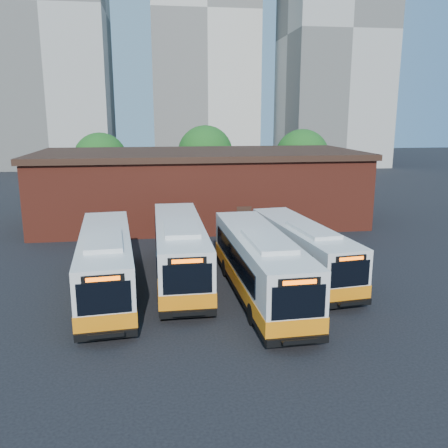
{
  "coord_description": "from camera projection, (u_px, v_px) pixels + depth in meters",
  "views": [
    {
      "loc": [
        -3.87,
        -22.62,
        9.56
      ],
      "look_at": [
        0.02,
        4.5,
        3.22
      ],
      "focal_mm": 38.0,
      "sensor_mm": 36.0,
      "label": 1
    }
  ],
  "objects": [
    {
      "name": "transit_worker",
      "position": [
        309.0,
        291.0,
        23.65
      ],
      "size": [
        0.58,
        0.77,
        1.92
      ],
      "primitive_type": "imported",
      "rotation": [
        0.0,
        0.0,
        1.39
      ],
      "color": "black",
      "rests_on": "ground"
    },
    {
      "name": "ground",
      "position": [
        236.0,
        304.0,
        24.51
      ],
      "size": [
        220.0,
        220.0,
        0.0
      ],
      "primitive_type": "plane",
      "color": "black"
    },
    {
      "name": "depot_building",
      "position": [
        200.0,
        186.0,
        43.06
      ],
      "size": [
        28.6,
        12.6,
        6.4
      ],
      "color": "maroon",
      "rests_on": "ground"
    },
    {
      "name": "bus_west",
      "position": [
        106.0,
        265.0,
        25.68
      ],
      "size": [
        3.73,
        13.05,
        3.51
      ],
      "rotation": [
        0.0,
        0.0,
        0.09
      ],
      "color": "silver",
      "rests_on": "ground"
    },
    {
      "name": "bus_midwest",
      "position": [
        180.0,
        252.0,
        28.05
      ],
      "size": [
        2.87,
        13.28,
        3.6
      ],
      "rotation": [
        0.0,
        0.0,
        0.01
      ],
      "color": "silver",
      "rests_on": "ground"
    },
    {
      "name": "tree_mid",
      "position": [
        205.0,
        153.0,
        56.43
      ],
      "size": [
        6.56,
        6.56,
        8.36
      ],
      "color": "#382314",
      "rests_on": "ground"
    },
    {
      "name": "tower_left",
      "position": [
        49.0,
        10.0,
        84.64
      ],
      "size": [
        20.0,
        18.0,
        56.2
      ],
      "color": "#A9A59B",
      "rests_on": "ground"
    },
    {
      "name": "bus_east",
      "position": [
        302.0,
        251.0,
        28.67
      ],
      "size": [
        3.79,
        12.17,
        3.27
      ],
      "rotation": [
        0.0,
        0.0,
        0.11
      ],
      "color": "silver",
      "rests_on": "ground"
    },
    {
      "name": "bus_mideast",
      "position": [
        260.0,
        267.0,
        25.31
      ],
      "size": [
        3.17,
        13.23,
        3.58
      ],
      "rotation": [
        0.0,
        0.0,
        0.04
      ],
      "color": "silver",
      "rests_on": "ground"
    },
    {
      "name": "tree_east",
      "position": [
        302.0,
        156.0,
        55.11
      ],
      "size": [
        6.24,
        6.24,
        7.96
      ],
      "color": "#382314",
      "rests_on": "ground"
    },
    {
      "name": "tree_west",
      "position": [
        101.0,
        160.0,
        52.94
      ],
      "size": [
        6.0,
        6.0,
        7.65
      ],
      "color": "#382314",
      "rests_on": "ground"
    },
    {
      "name": "tower_center",
      "position": [
        202.0,
        15.0,
        101.58
      ],
      "size": [
        22.0,
        20.0,
        61.2
      ],
      "color": "beige",
      "rests_on": "ground"
    },
    {
      "name": "tower_right",
      "position": [
        334.0,
        34.0,
        88.75
      ],
      "size": [
        18.0,
        18.0,
        49.2
      ],
      "color": "#A9A59B",
      "rests_on": "ground"
    }
  ]
}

